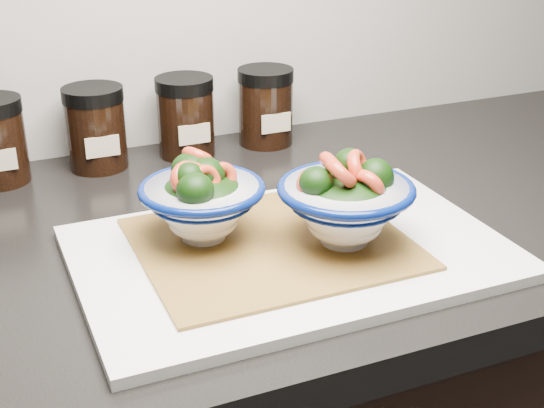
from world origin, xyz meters
name	(u,v)px	position (x,y,z in m)	size (l,w,h in m)	color
countertop	(157,253)	(0.00, 1.45, 0.88)	(3.50, 0.60, 0.04)	black
cutting_board	(291,252)	(0.12, 1.35, 0.91)	(0.45, 0.30, 0.01)	silver
bamboo_mat	(272,243)	(0.10, 1.36, 0.91)	(0.28, 0.24, 0.00)	#A67831
bowl_left	(201,200)	(0.04, 1.40, 0.96)	(0.14, 0.14, 0.10)	white
bowl_right	(346,202)	(0.18, 1.33, 0.96)	(0.15, 0.15, 0.11)	white
spice_jar_d	(96,128)	(-0.01, 1.69, 0.96)	(0.08, 0.08, 0.11)	black
spice_jar_e	(186,116)	(0.11, 1.69, 0.96)	(0.08, 0.08, 0.11)	black
spice_jar_f	(266,106)	(0.23, 1.69, 0.96)	(0.08, 0.08, 0.11)	black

